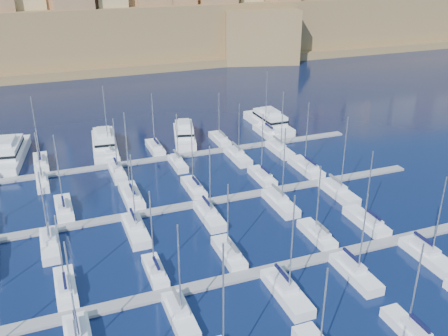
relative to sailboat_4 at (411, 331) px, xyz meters
name	(u,v)px	position (x,y,z in m)	size (l,w,h in m)	color
ground	(224,232)	(-11.60, 29.13, -0.72)	(600.00, 600.00, 0.00)	#040D31
pontoon_mid_near	(256,273)	(-11.60, 17.13, -0.52)	(84.00, 2.00, 0.40)	slate
pontoon_mid_far	(204,203)	(-11.60, 39.13, -0.52)	(84.00, 2.00, 0.40)	slate
pontoon_far	(170,157)	(-11.60, 61.13, -0.52)	(84.00, 2.00, 0.40)	slate
sailboat_4	(411,331)	(0.00, 0.00, 0.00)	(2.39, 7.96, 12.46)	silver
sailboat_13	(66,288)	(-36.13, 22.27, -0.01)	(2.55, 8.50, 11.45)	silver
sailboat_14	(155,271)	(-24.50, 21.72, 0.00)	(2.21, 7.38, 12.92)	silver
sailboat_15	(229,253)	(-13.56, 22.21, 0.00)	(2.51, 8.38, 11.79)	silver
sailboat_16	(317,234)	(0.89, 22.14, 0.00)	(2.47, 8.24, 12.23)	silver
sailboat_17	(367,222)	(10.29, 22.69, 0.02)	(2.81, 9.36, 12.97)	silver
sailboat_20	(180,315)	(-23.87, 11.97, 0.02)	(2.56, 8.53, 13.74)	silver
sailboat_21	(286,292)	(-9.99, 11.39, 0.04)	(2.91, 9.71, 15.06)	silver
sailboat_22	(355,273)	(0.56, 11.72, 0.01)	(2.71, 9.04, 13.16)	silver
sailboat_23	(428,255)	(12.65, 11.48, 0.02)	(2.86, 9.52, 13.62)	silver
sailboat_25	(64,209)	(-34.55, 44.51, 0.02)	(2.70, 8.99, 13.98)	silver
sailboat_26	(131,196)	(-23.06, 45.04, 0.05)	(3.02, 10.07, 16.28)	silver
sailboat_27	(194,188)	(-11.74, 44.26, 0.01)	(2.55, 8.49, 13.52)	silver
sailboat_28	(262,177)	(1.98, 44.24, 0.01)	(2.54, 8.45, 13.37)	silver
sailboat_29	(306,168)	(11.97, 45.02, 0.03)	(3.01, 10.04, 14.33)	silver
sailboat_31	(50,245)	(-37.37, 33.76, 0.01)	(2.69, 8.95, 13.06)	silver
sailboat_32	(136,230)	(-24.74, 33.43, 0.03)	(2.89, 9.63, 13.89)	silver
sailboat_33	(209,215)	(-12.54, 33.63, 0.02)	(2.77, 9.22, 13.43)	silver
sailboat_34	(280,202)	(0.34, 33.49, 0.03)	(2.85, 9.50, 14.71)	silver
sailboat_35	(338,192)	(11.98, 33.43, 0.04)	(2.89, 9.63, 15.31)	silver
sailboat_37	(41,163)	(-37.27, 66.62, 0.03)	(2.77, 9.22, 14.79)	silver
sailboat_38	(109,153)	(-23.38, 66.92, 0.04)	(2.95, 9.82, 15.51)	silver
sailboat_39	(155,148)	(-13.51, 66.37, 0.01)	(2.61, 8.71, 13.17)	silver
sailboat_40	(220,139)	(1.59, 66.27, 0.00)	(2.55, 8.52, 11.85)	silver
sailboat_41	(266,132)	(13.55, 66.77, 0.04)	(2.86, 9.52, 15.54)	silver
sailboat_43	(43,183)	(-37.42, 56.63, -0.02)	(2.15, 7.18, 11.06)	silver
sailboat_44	(118,173)	(-23.56, 56.10, 0.00)	(2.48, 8.27, 12.18)	silver
sailboat_45	(178,163)	(-11.29, 56.38, -0.01)	(2.31, 7.70, 11.63)	silver
sailboat_46	(238,156)	(1.51, 55.51, 0.01)	(2.84, 9.47, 12.62)	silver
sailboat_47	(280,149)	(11.46, 55.69, 0.02)	(2.73, 9.09, 14.05)	silver
motor_yacht_a	(8,153)	(-43.36, 72.12, 1.00)	(9.00, 20.45, 5.25)	silver
motor_yacht_b	(104,143)	(-23.78, 70.70, 1.00)	(6.69, 17.22, 5.25)	silver
motor_yacht_c	(184,134)	(-5.77, 69.85, 1.00)	(7.91, 15.67, 5.25)	silver
motor_yacht_d	(269,121)	(16.36, 71.29, 1.00)	(5.71, 18.13, 5.25)	silver
fortified_city	(88,17)	(-11.78, 184.39, 14.02)	(460.00, 108.95, 59.52)	brown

